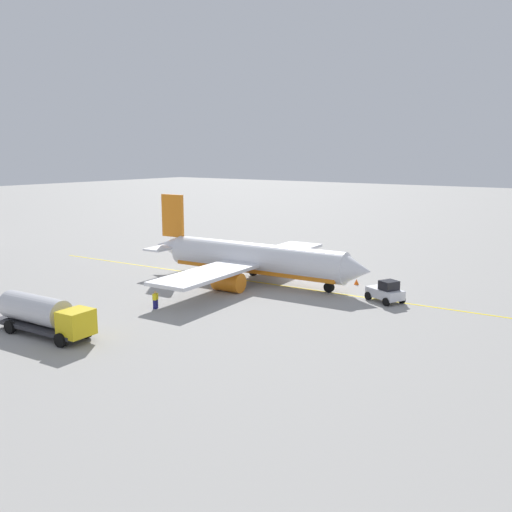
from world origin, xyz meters
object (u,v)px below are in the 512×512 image
(airplane, at_px, (252,260))
(pushback_tug, at_px, (386,292))
(refueling_worker, at_px, (155,300))
(safety_cone_nose, at_px, (356,282))
(fuel_tanker, at_px, (44,314))

(airplane, bearing_deg, pushback_tug, 1.95)
(airplane, relative_size, refueling_worker, 17.16)
(airplane, xyz_separation_m, refueling_worker, (-0.84, -14.33, -1.72))
(refueling_worker, distance_m, safety_cone_nose, 22.80)
(airplane, distance_m, fuel_tanker, 25.12)
(fuel_tanker, bearing_deg, safety_cone_nose, 67.21)
(refueling_worker, bearing_deg, fuel_tanker, -98.75)
(fuel_tanker, height_order, safety_cone_nose, fuel_tanker)
(airplane, relative_size, pushback_tug, 7.14)
(fuel_tanker, xyz_separation_m, refueling_worker, (1.64, 10.66, -0.90))
(airplane, height_order, refueling_worker, airplane)
(safety_cone_nose, bearing_deg, pushback_tug, -42.28)
(safety_cone_nose, bearing_deg, airplane, -151.85)
(airplane, height_order, pushback_tug, airplane)
(fuel_tanker, bearing_deg, airplane, 84.33)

